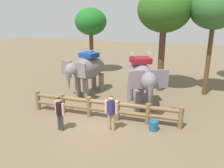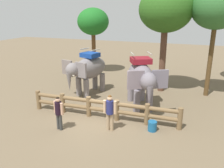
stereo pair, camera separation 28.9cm
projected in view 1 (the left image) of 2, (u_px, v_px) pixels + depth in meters
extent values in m
plane|color=brown|center=(102.00, 120.00, 11.50)|extent=(60.00, 60.00, 0.00)
cylinder|color=brown|center=(38.00, 100.00, 12.57)|extent=(0.24, 0.24, 1.05)
cylinder|color=brown|center=(63.00, 103.00, 12.16)|extent=(0.24, 0.24, 1.05)
cylinder|color=brown|center=(89.00, 107.00, 11.75)|extent=(0.24, 0.24, 1.05)
cylinder|color=brown|center=(117.00, 110.00, 11.34)|extent=(0.24, 0.24, 1.05)
cylinder|color=brown|center=(148.00, 114.00, 10.92)|extent=(0.24, 0.24, 1.05)
cylinder|color=brown|center=(181.00, 118.00, 10.51)|extent=(0.24, 0.24, 1.05)
cylinder|color=brown|center=(103.00, 110.00, 11.56)|extent=(7.48, 0.53, 0.20)
cylinder|color=brown|center=(103.00, 102.00, 11.44)|extent=(7.48, 0.53, 0.20)
cylinder|color=slate|center=(86.00, 88.00, 14.32)|extent=(0.35, 0.35, 1.18)
cylinder|color=slate|center=(78.00, 86.00, 14.68)|extent=(0.35, 0.35, 1.18)
cylinder|color=slate|center=(101.00, 82.00, 15.57)|extent=(0.35, 0.35, 1.18)
cylinder|color=slate|center=(94.00, 81.00, 15.92)|extent=(0.35, 0.35, 1.18)
ellipsoid|color=slate|center=(89.00, 68.00, 14.79)|extent=(1.86, 2.88, 1.38)
ellipsoid|color=slate|center=(72.00, 70.00, 13.50)|extent=(0.97, 1.06, 0.84)
cube|color=gray|center=(80.00, 70.00, 13.26)|extent=(0.79, 0.33, 0.89)
cube|color=gray|center=(66.00, 68.00, 13.89)|extent=(0.79, 0.33, 0.89)
cone|color=slate|center=(69.00, 82.00, 13.47)|extent=(0.32, 0.32, 1.08)
cone|color=beige|center=(71.00, 75.00, 13.32)|extent=(0.37, 0.19, 0.15)
cone|color=beige|center=(68.00, 75.00, 13.49)|extent=(0.37, 0.19, 0.15)
cube|color=#163E95|center=(89.00, 55.00, 14.54)|extent=(1.21, 1.13, 0.28)
cylinder|color=#A59E8C|center=(95.00, 50.00, 14.18)|extent=(0.28, 0.79, 0.07)
cylinder|color=#A59E8C|center=(83.00, 49.00, 14.68)|extent=(0.28, 0.79, 0.07)
cylinder|color=slate|center=(149.00, 100.00, 12.34)|extent=(0.37, 0.37, 1.23)
cylinder|color=slate|center=(137.00, 101.00, 12.25)|extent=(0.37, 0.37, 1.23)
cylinder|color=slate|center=(141.00, 90.00, 13.91)|extent=(0.37, 0.37, 1.23)
cylinder|color=slate|center=(130.00, 91.00, 13.82)|extent=(0.37, 0.37, 1.23)
ellipsoid|color=slate|center=(140.00, 76.00, 12.73)|extent=(2.38, 3.03, 1.44)
ellipsoid|color=slate|center=(149.00, 81.00, 11.13)|extent=(1.13, 1.18, 0.88)
cube|color=slate|center=(160.00, 79.00, 11.30)|extent=(0.79, 0.49, 0.93)
cube|color=slate|center=(136.00, 80.00, 11.14)|extent=(0.79, 0.49, 0.93)
cone|color=slate|center=(150.00, 97.00, 11.03)|extent=(0.33, 0.33, 1.13)
cube|color=maroon|center=(141.00, 60.00, 12.47)|extent=(1.36, 1.31, 0.29)
cylinder|color=#A59E8C|center=(149.00, 53.00, 12.42)|extent=(0.45, 0.77, 0.07)
cylinder|color=#A59E8C|center=(132.00, 54.00, 12.29)|extent=(0.45, 0.77, 0.07)
cylinder|color=#363837|center=(62.00, 123.00, 10.37)|extent=(0.15, 0.15, 0.76)
cylinder|color=#363837|center=(59.00, 122.00, 10.46)|extent=(0.15, 0.15, 0.76)
cylinder|color=black|center=(60.00, 109.00, 10.22)|extent=(0.37, 0.37, 0.58)
cylinder|color=tan|center=(63.00, 109.00, 10.09)|extent=(0.12, 0.12, 0.55)
cylinder|color=tan|center=(56.00, 107.00, 10.33)|extent=(0.12, 0.12, 0.55)
sphere|color=tan|center=(59.00, 100.00, 10.10)|extent=(0.21, 0.21, 0.21)
sphere|color=black|center=(59.00, 99.00, 10.08)|extent=(0.16, 0.16, 0.16)
cylinder|color=tan|center=(113.00, 122.00, 10.38)|extent=(0.16, 0.16, 0.81)
cylinder|color=tan|center=(109.00, 122.00, 10.42)|extent=(0.16, 0.16, 0.81)
cylinder|color=navy|center=(111.00, 107.00, 10.19)|extent=(0.36, 0.36, 0.62)
cylinder|color=#D6AA83|center=(116.00, 107.00, 10.13)|extent=(0.13, 0.13, 0.59)
cylinder|color=#D6AA83|center=(106.00, 106.00, 10.23)|extent=(0.13, 0.13, 0.59)
sphere|color=#D6AA83|center=(111.00, 98.00, 10.06)|extent=(0.22, 0.22, 0.22)
sphere|color=#593819|center=(111.00, 97.00, 10.04)|extent=(0.17, 0.17, 0.17)
cylinder|color=brown|center=(161.00, 59.00, 15.18)|extent=(0.41, 0.41, 4.36)
ellipsoid|color=#2B5C1B|center=(164.00, 9.00, 14.24)|extent=(3.34, 3.34, 2.84)
cylinder|color=#533B1F|center=(208.00, 60.00, 14.33)|extent=(0.28, 0.28, 4.54)
ellipsoid|color=#2D622C|center=(215.00, 8.00, 13.41)|extent=(2.89, 2.89, 2.46)
cylinder|color=brown|center=(92.00, 52.00, 19.79)|extent=(0.34, 0.34, 3.62)
ellipsoid|color=#1B671F|center=(91.00, 22.00, 19.03)|extent=(2.61, 2.61, 2.21)
cylinder|color=#19598C|center=(154.00, 126.00, 10.44)|extent=(0.40, 0.40, 0.46)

